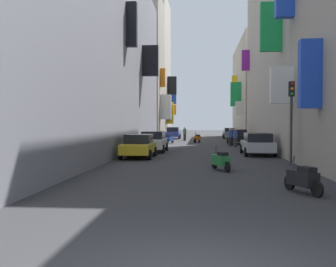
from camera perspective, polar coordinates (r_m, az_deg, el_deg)
ground_plane at (r=35.62m, az=4.64°, el=-1.88°), size 140.00×140.00×0.00m
building_left_near at (r=27.12m, az=-12.97°, el=12.40°), size 7.37×39.63×14.55m
building_left_mid_b at (r=51.64m, az=-4.28°, el=9.14°), size 7.34×7.97×17.87m
building_left_far at (r=61.17m, az=-2.85°, el=9.11°), size 7.35×10.87×20.28m
building_right_mid_a at (r=35.91m, az=18.04°, el=15.45°), size 7.33×21.16×21.61m
building_right_mid_c at (r=56.57m, az=12.90°, el=5.88°), size 7.33×19.36×12.79m
parked_car_black at (r=40.39m, az=9.82°, el=-0.40°), size 1.90×3.98×1.45m
parked_car_grey at (r=53.28m, az=8.75°, el=0.08°), size 1.83×3.93×1.40m
parked_car_blue at (r=52.21m, az=0.70°, el=0.11°), size 1.88×4.01×1.50m
parked_car_white at (r=29.63m, az=-2.10°, el=-1.09°), size 1.91×4.20×1.50m
parked_car_silver at (r=27.31m, az=12.52°, el=-1.39°), size 1.97×4.39×1.47m
parked_car_yellow at (r=24.77m, az=-4.17°, el=-1.70°), size 1.90×4.02×1.44m
scooter_blue at (r=40.73m, az=0.26°, el=-0.78°), size 0.76×1.74×1.13m
scooter_black at (r=13.13m, az=18.54°, el=-6.07°), size 0.82×1.75×1.13m
scooter_green at (r=18.43m, az=7.46°, el=-3.78°), size 0.83×1.87×1.13m
scooter_orange at (r=42.52m, az=4.15°, el=-0.68°), size 0.76×1.69×1.13m
pedestrian_crossing at (r=47.04m, az=2.38°, el=-0.05°), size 0.49×0.49×1.59m
pedestrian_near_left at (r=37.05m, az=8.79°, el=-0.51°), size 0.47×0.47×1.62m
pedestrian_near_right at (r=35.58m, az=9.48°, el=-0.57°), size 0.46×0.46×1.67m
traffic_light_near_corner at (r=21.07m, az=17.04°, el=3.42°), size 0.26×0.34×4.22m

